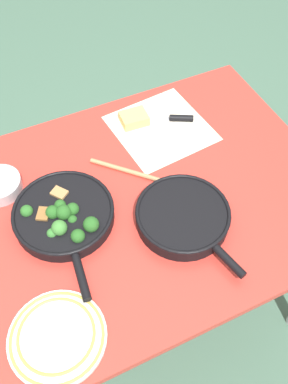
{
  "coord_description": "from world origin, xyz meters",
  "views": [
    {
      "loc": [
        0.34,
        0.71,
        1.84
      ],
      "look_at": [
        0.0,
        0.0,
        0.79
      ],
      "focal_mm": 40.0,
      "sensor_mm": 36.0,
      "label": 1
    }
  ],
  "objects_px": {
    "grater_knife": "(167,118)",
    "cheese_block": "(134,119)",
    "skillet_broccoli": "(64,215)",
    "skillet_eggs": "(183,216)",
    "wooden_spoon": "(158,180)",
    "dinner_plate_stack": "(57,337)"
  },
  "relations": [
    {
      "from": "skillet_broccoli",
      "to": "skillet_eggs",
      "type": "bearing_deg",
      "value": 70.49
    },
    {
      "from": "cheese_block",
      "to": "skillet_broccoli",
      "type": "bearing_deg",
      "value": 39.06
    },
    {
      "from": "skillet_eggs",
      "to": "grater_knife",
      "type": "xyz_separation_m",
      "value": [
        -0.15,
        -0.4,
        -0.02
      ]
    },
    {
      "from": "grater_knife",
      "to": "dinner_plate_stack",
      "type": "xyz_separation_m",
      "value": [
        0.6,
        0.58,
        0.0
      ]
    },
    {
      "from": "skillet_broccoli",
      "to": "dinner_plate_stack",
      "type": "relative_size",
      "value": 1.75
    },
    {
      "from": "wooden_spoon",
      "to": "grater_knife",
      "type": "distance_m",
      "value": 0.28
    },
    {
      "from": "skillet_eggs",
      "to": "grater_knife",
      "type": "relative_size",
      "value": 1.57
    },
    {
      "from": "skillet_eggs",
      "to": "dinner_plate_stack",
      "type": "relative_size",
      "value": 1.55
    },
    {
      "from": "skillet_broccoli",
      "to": "cheese_block",
      "type": "height_order",
      "value": "skillet_broccoli"
    },
    {
      "from": "wooden_spoon",
      "to": "dinner_plate_stack",
      "type": "xyz_separation_m",
      "value": [
        0.45,
        0.34,
        0.01
      ]
    },
    {
      "from": "wooden_spoon",
      "to": "dinner_plate_stack",
      "type": "height_order",
      "value": "dinner_plate_stack"
    },
    {
      "from": "skillet_broccoli",
      "to": "grater_knife",
      "type": "bearing_deg",
      "value": 124.33
    },
    {
      "from": "grater_knife",
      "to": "dinner_plate_stack",
      "type": "height_order",
      "value": "dinner_plate_stack"
    },
    {
      "from": "skillet_broccoli",
      "to": "wooden_spoon",
      "type": "bearing_deg",
      "value": 98.71
    },
    {
      "from": "skillet_eggs",
      "to": "skillet_broccoli",
      "type": "bearing_deg",
      "value": -128.17
    },
    {
      "from": "dinner_plate_stack",
      "to": "wooden_spoon",
      "type": "bearing_deg",
      "value": -142.85
    },
    {
      "from": "skillet_broccoli",
      "to": "skillet_eggs",
      "type": "relative_size",
      "value": 1.13
    },
    {
      "from": "grater_knife",
      "to": "wooden_spoon",
      "type": "bearing_deg",
      "value": 85.04
    },
    {
      "from": "skillet_broccoli",
      "to": "cheese_block",
      "type": "bearing_deg",
      "value": 135.3
    },
    {
      "from": "wooden_spoon",
      "to": "cheese_block",
      "type": "height_order",
      "value": "cheese_block"
    },
    {
      "from": "skillet_broccoli",
      "to": "skillet_eggs",
      "type": "xyz_separation_m",
      "value": [
        -0.32,
        0.15,
        -0.0
      ]
    },
    {
      "from": "grater_knife",
      "to": "cheese_block",
      "type": "height_order",
      "value": "cheese_block"
    }
  ]
}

